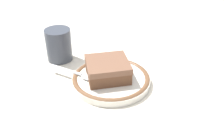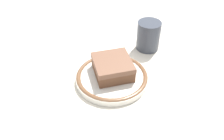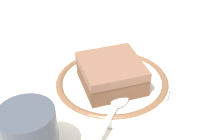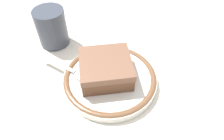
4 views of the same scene
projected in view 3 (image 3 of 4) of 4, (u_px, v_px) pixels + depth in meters
ground_plane at (128, 87)px, 0.54m from camera, size 2.40×2.40×0.00m
placemat at (128, 87)px, 0.54m from camera, size 0.55×0.38×0.00m
plate at (112, 83)px, 0.53m from camera, size 0.18×0.18×0.02m
cake_slice at (111, 73)px, 0.51m from camera, size 0.10×0.11×0.04m
spoon at (113, 111)px, 0.46m from camera, size 0.08×0.12×0.01m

